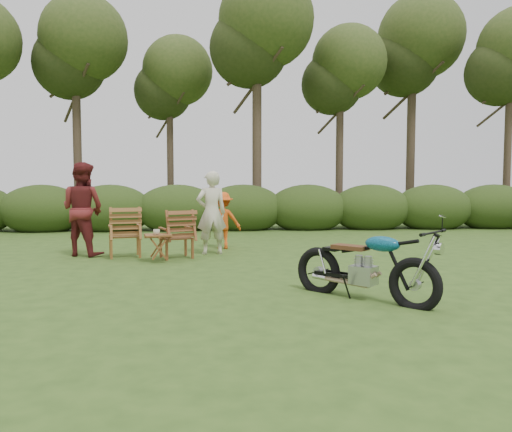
{
  "coord_description": "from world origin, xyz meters",
  "views": [
    {
      "loc": [
        -0.76,
        -6.25,
        1.48
      ],
      "look_at": [
        -0.13,
        2.09,
        0.9
      ],
      "focal_mm": 35.0,
      "sensor_mm": 36.0,
      "label": 1
    }
  ],
  "objects": [
    {
      "name": "ground",
      "position": [
        0.0,
        0.0,
        0.0
      ],
      "size": [
        80.0,
        80.0,
        0.0
      ],
      "primitive_type": "plane",
      "color": "#2D4918",
      "rests_on": "ground"
    },
    {
      "name": "tree_line",
      "position": [
        0.5,
        9.74,
        3.81
      ],
      "size": [
        22.52,
        11.62,
        8.14
      ],
      "color": "#36291D",
      "rests_on": "ground"
    },
    {
      "name": "motorcycle",
      "position": [
        1.05,
        -0.17,
        0.0
      ],
      "size": [
        1.84,
        1.85,
        1.08
      ],
      "primitive_type": null,
      "rotation": [
        0.0,
        0.0,
        -0.79
      ],
      "color": "#0D83B1",
      "rests_on": "ground"
    },
    {
      "name": "lawn_chair_right",
      "position": [
        -1.57,
        3.41,
        0.0
      ],
      "size": [
        0.83,
        0.83,
        0.93
      ],
      "primitive_type": null,
      "rotation": [
        0.0,
        0.0,
        3.52
      ],
      "color": "brown",
      "rests_on": "ground"
    },
    {
      "name": "lawn_chair_left",
      "position": [
        -2.6,
        3.62,
        0.0
      ],
      "size": [
        0.81,
        0.81,
        0.98
      ],
      "primitive_type": null,
      "rotation": [
        0.0,
        0.0,
        3.38
      ],
      "color": "brown",
      "rests_on": "ground"
    },
    {
      "name": "side_table",
      "position": [
        -1.87,
        2.96,
        0.26
      ],
      "size": [
        0.58,
        0.52,
        0.51
      ],
      "primitive_type": null,
      "rotation": [
        0.0,
        0.0,
        0.23
      ],
      "color": "brown",
      "rests_on": "ground"
    },
    {
      "name": "cup",
      "position": [
        -1.89,
        2.91,
        0.56
      ],
      "size": [
        0.15,
        0.15,
        0.1
      ],
      "primitive_type": "imported",
      "rotation": [
        0.0,
        0.0,
        0.23
      ],
      "color": "beige",
      "rests_on": "side_table"
    },
    {
      "name": "adult_a",
      "position": [
        -0.9,
        3.89,
        0.0
      ],
      "size": [
        0.69,
        0.53,
        1.69
      ],
      "primitive_type": "imported",
      "rotation": [
        0.0,
        0.0,
        3.37
      ],
      "color": "beige",
      "rests_on": "ground"
    },
    {
      "name": "adult_b",
      "position": [
        -3.46,
        3.87,
        0.0
      ],
      "size": [
        1.11,
        1.0,
        1.86
      ],
      "primitive_type": "imported",
      "rotation": [
        0.0,
        0.0,
        2.74
      ],
      "color": "maroon",
      "rests_on": "ground"
    },
    {
      "name": "child",
      "position": [
        -0.67,
        4.7,
        0.0
      ],
      "size": [
        0.81,
        0.46,
        1.25
      ],
      "primitive_type": "imported",
      "rotation": [
        0.0,
        0.0,
        3.14
      ],
      "color": "#D94E14",
      "rests_on": "ground"
    }
  ]
}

